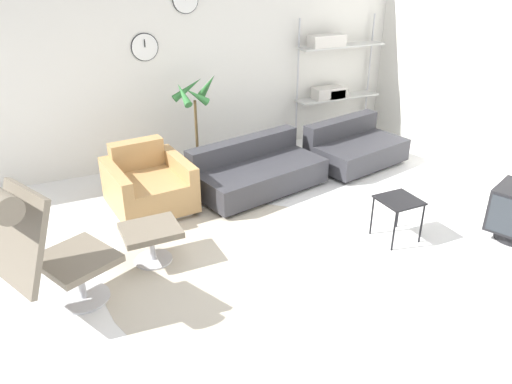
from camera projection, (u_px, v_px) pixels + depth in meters
name	position (u px, v px, depth m)	size (l,w,h in m)	color
ground_plane	(264.00, 259.00, 4.84)	(12.00, 12.00, 0.00)	white
wall_back	(169.00, 60.00, 6.50)	(12.00, 0.09, 2.80)	silver
round_rug	(246.00, 267.00, 4.71)	(2.60, 2.60, 0.01)	#BCB29E
lounge_chair	(34.00, 238.00, 3.76)	(1.05, 0.88, 1.26)	#BCBCC1
ottoman	(151.00, 235.00, 4.69)	(0.53, 0.45, 0.37)	#BCBCC1
armchair_red	(149.00, 187.00, 5.65)	(0.93, 0.97, 0.73)	silver
couch_low	(256.00, 172.00, 6.15)	(1.73, 1.14, 0.59)	black
couch_second	(354.00, 149.00, 6.87)	(1.42, 1.07, 0.59)	black
side_table	(399.00, 204.00, 5.01)	(0.39, 0.39, 0.45)	black
potted_plant	(197.00, 141.00, 6.45)	(0.51, 0.47, 1.37)	#333338
shelf_unit	(332.00, 72.00, 7.38)	(1.35, 0.28, 1.83)	#BCBCC1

